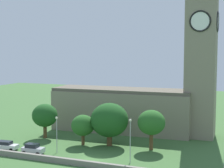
# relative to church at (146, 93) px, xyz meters

# --- Properties ---
(ground_plane) EXTENTS (200.00, 200.00, 0.00)m
(ground_plane) POSITION_rel_church_xyz_m (-2.39, -8.62, -9.03)
(ground_plane) COLOR #3D6633
(church) EXTENTS (37.71, 10.89, 34.78)m
(church) POSITION_rel_church_xyz_m (0.00, 0.00, 0.00)
(church) COLOR gray
(church) RESTS_ON ground
(quay_barrier) EXTENTS (47.69, 0.70, 0.99)m
(quay_barrier) POSITION_rel_church_xyz_m (-2.39, -27.23, -8.54)
(quay_barrier) COLOR gray
(quay_barrier) RESTS_ON ground
(car_white) EXTENTS (4.95, 2.45, 1.65)m
(car_white) POSITION_rel_church_xyz_m (-20.36, -23.90, -8.19)
(car_white) COLOR silver
(car_white) RESTS_ON ground
(car_silver) EXTENTS (4.16, 2.32, 1.92)m
(car_silver) POSITION_rel_church_xyz_m (-13.88, -24.38, -8.07)
(car_silver) COLOR silver
(car_silver) RESTS_ON ground
(streetlamp_west_mid) EXTENTS (0.44, 0.44, 6.73)m
(streetlamp_west_mid) POSITION_rel_church_xyz_m (-10.29, -21.95, -4.51)
(streetlamp_west_mid) COLOR #9EA0A5
(streetlamp_west_mid) RESTS_ON ground
(streetlamp_central) EXTENTS (0.44, 0.44, 7.47)m
(streetlamp_central) POSITION_rel_church_xyz_m (4.21, -22.55, -4.09)
(streetlamp_central) COLOR #9EA0A5
(streetlamp_central) RESTS_ON ground
(tree_churchyard) EXTENTS (5.45, 5.45, 7.34)m
(tree_churchyard) POSITION_rel_church_xyz_m (-18.53, -13.06, -4.18)
(tree_churchyard) COLOR brown
(tree_churchyard) RESTS_ON ground
(tree_riverside_east) EXTENTS (4.65, 4.65, 6.04)m
(tree_riverside_east) POSITION_rel_church_xyz_m (-8.37, -15.14, -5.11)
(tree_riverside_east) COLOR brown
(tree_riverside_east) RESTS_ON ground
(tree_by_tower) EXTENTS (5.23, 5.23, 7.61)m
(tree_by_tower) POSITION_rel_church_xyz_m (5.20, -13.43, -3.83)
(tree_by_tower) COLOR brown
(tree_by_tower) RESTS_ON ground
(tree_riverside_west) EXTENTS (7.45, 7.45, 8.47)m
(tree_riverside_west) POSITION_rel_church_xyz_m (-3.31, -13.59, -3.94)
(tree_riverside_west) COLOR brown
(tree_riverside_west) RESTS_ON ground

